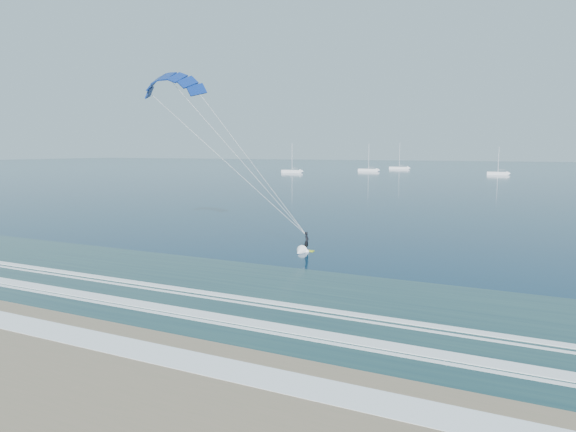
{
  "coord_description": "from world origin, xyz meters",
  "views": [
    {
      "loc": [
        19.63,
        -18.97,
        9.86
      ],
      "look_at": [
        -0.85,
        23.13,
        3.78
      ],
      "focal_mm": 32.0,
      "sensor_mm": 36.0,
      "label": 1
    }
  ],
  "objects_px": {
    "sailboat_0": "(292,171)",
    "sailboat_3": "(498,173)",
    "sailboat_2": "(399,168)",
    "sailboat_1": "(368,170)",
    "kitesurfer_rig": "(238,157)"
  },
  "relations": [
    {
      "from": "sailboat_2",
      "to": "sailboat_1",
      "type": "bearing_deg",
      "value": -100.61
    },
    {
      "from": "kitesurfer_rig",
      "to": "sailboat_3",
      "type": "distance_m",
      "value": 175.65
    },
    {
      "from": "sailboat_0",
      "to": "sailboat_1",
      "type": "height_order",
      "value": "sailboat_1"
    },
    {
      "from": "sailboat_0",
      "to": "sailboat_3",
      "type": "height_order",
      "value": "sailboat_0"
    },
    {
      "from": "kitesurfer_rig",
      "to": "sailboat_2",
      "type": "xyz_separation_m",
      "value": [
        -37.6,
        216.95,
        -8.46
      ]
    },
    {
      "from": "sailboat_2",
      "to": "sailboat_3",
      "type": "bearing_deg",
      "value": -40.44
    },
    {
      "from": "sailboat_0",
      "to": "sailboat_3",
      "type": "xyz_separation_m",
      "value": [
        80.79,
        17.91,
        -0.01
      ]
    },
    {
      "from": "sailboat_0",
      "to": "sailboat_1",
      "type": "bearing_deg",
      "value": 46.81
    },
    {
      "from": "sailboat_1",
      "to": "sailboat_2",
      "type": "distance_m",
      "value": 33.17
    },
    {
      "from": "sailboat_2",
      "to": "sailboat_3",
      "type": "relative_size",
      "value": 1.21
    },
    {
      "from": "kitesurfer_rig",
      "to": "sailboat_3",
      "type": "bearing_deg",
      "value": 86.23
    },
    {
      "from": "sailboat_1",
      "to": "sailboat_3",
      "type": "xyz_separation_m",
      "value": [
        55.26,
        -9.29,
        -0.01
      ]
    },
    {
      "from": "sailboat_2",
      "to": "sailboat_3",
      "type": "height_order",
      "value": "sailboat_2"
    },
    {
      "from": "sailboat_1",
      "to": "sailboat_2",
      "type": "xyz_separation_m",
      "value": [
        6.11,
        32.6,
        0.0
      ]
    },
    {
      "from": "sailboat_0",
      "to": "sailboat_1",
      "type": "distance_m",
      "value": 37.3
    }
  ]
}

